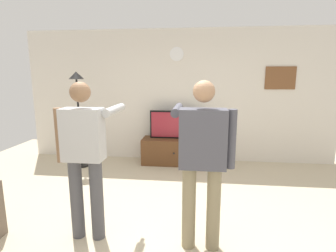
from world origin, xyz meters
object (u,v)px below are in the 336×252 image
Objects in this scene: television at (175,125)px; framed_picture at (280,78)px; person_standing_nearer_lamp at (84,152)px; wall_clock at (177,54)px; person_standing_nearer_couch at (202,156)px; tv_stand at (175,151)px; floor_lamp at (78,100)px.

television is 1.77× the size of framed_picture.
person_standing_nearer_lamp is at bearing -133.85° from framed_picture.
person_standing_nearer_lamp is (-0.74, -2.88, -1.22)m from wall_clock.
person_standing_nearer_couch is at bearing -2.00° from person_standing_nearer_lamp.
person_standing_nearer_lamp is (-0.74, -2.59, 0.72)m from tv_stand.
wall_clock is at bearing -179.86° from framed_picture.
tv_stand is 2.29× the size of framed_picture.
tv_stand is at bearing -171.75° from framed_picture.
tv_stand is at bearing 100.75° from person_standing_nearer_couch.
person_standing_nearer_couch is at bearing -44.36° from floor_lamp.
floor_lamp is 3.29m from person_standing_nearer_couch.
wall_clock is 2.09m from framed_picture.
tv_stand is 1.29× the size of television.
television is 1.42m from wall_clock.
person_standing_nearer_couch reaches higher than person_standing_nearer_lamp.
floor_lamp is (-1.84, -0.64, -0.87)m from wall_clock.
television is 0.59× the size of person_standing_nearer_couch.
person_standing_nearer_lamp reaches higher than tv_stand.
tv_stand is at bearing 10.69° from floor_lamp.
floor_lamp is at bearing -170.59° from framed_picture.
person_standing_nearer_lamp is at bearing -104.38° from wall_clock.
floor_lamp is 2.53m from person_standing_nearer_lamp.
person_standing_nearer_lamp is (1.10, -2.25, -0.34)m from floor_lamp.
tv_stand is 0.54m from television.
framed_picture is at bearing 62.36° from person_standing_nearer_couch.
floor_lamp reaches higher than television.
television is at bearing 12.09° from floor_lamp.
floor_lamp is at bearing 135.64° from person_standing_nearer_couch.
framed_picture is (2.04, 0.30, 1.47)m from tv_stand.
framed_picture reaches higher than tv_stand.
framed_picture is (2.04, 0.25, 0.93)m from television.
television is 3.67× the size of wall_clock.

